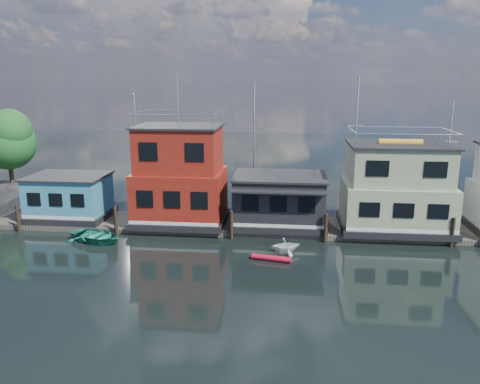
# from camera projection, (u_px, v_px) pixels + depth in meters

# --- Properties ---
(ground) EXTENTS (160.00, 160.00, 0.00)m
(ground) POSITION_uv_depth(u_px,v_px,m) (282.00, 297.00, 26.13)
(ground) COLOR black
(ground) RESTS_ON ground
(dock) EXTENTS (48.00, 5.00, 0.40)m
(dock) POSITION_uv_depth(u_px,v_px,m) (285.00, 227.00, 37.67)
(dock) COLOR #595147
(dock) RESTS_ON ground
(houseboat_blue) EXTENTS (6.40, 4.90, 3.66)m
(houseboat_blue) POSITION_uv_depth(u_px,v_px,m) (69.00, 197.00, 39.02)
(houseboat_blue) COLOR black
(houseboat_blue) RESTS_ON dock
(houseboat_red) EXTENTS (7.40, 5.90, 11.86)m
(houseboat_red) POSITION_uv_depth(u_px,v_px,m) (180.00, 177.00, 37.60)
(houseboat_red) COLOR black
(houseboat_red) RESTS_ON dock
(houseboat_dark) EXTENTS (7.40, 6.10, 4.06)m
(houseboat_dark) POSITION_uv_depth(u_px,v_px,m) (279.00, 200.00, 37.17)
(houseboat_dark) COLOR black
(houseboat_dark) RESTS_ON dock
(houseboat_green) EXTENTS (8.40, 5.90, 7.03)m
(houseboat_green) POSITION_uv_depth(u_px,v_px,m) (396.00, 189.00, 36.01)
(houseboat_green) COLOR black
(houseboat_green) RESTS_ON dock
(pilings) EXTENTS (42.28, 0.28, 2.20)m
(pilings) POSITION_uv_depth(u_px,v_px,m) (280.00, 227.00, 34.79)
(pilings) COLOR #2D2116
(pilings) RESTS_ON ground
(background_masts) EXTENTS (36.40, 0.16, 12.00)m
(background_masts) POSITION_uv_depth(u_px,v_px,m) (340.00, 151.00, 41.70)
(background_masts) COLOR silver
(background_masts) RESTS_ON ground
(dinghy_white) EXTENTS (2.60, 2.42, 1.12)m
(dinghy_white) POSITION_uv_depth(u_px,v_px,m) (285.00, 245.00, 32.52)
(dinghy_white) COLOR white
(dinghy_white) RESTS_ON ground
(red_kayak) EXTENTS (2.69, 0.92, 0.39)m
(red_kayak) POSITION_uv_depth(u_px,v_px,m) (271.00, 258.00, 31.15)
(red_kayak) COLOR #B8132B
(red_kayak) RESTS_ON ground
(dinghy_teal) EXTENTS (5.11, 4.43, 0.89)m
(dinghy_teal) POSITION_uv_depth(u_px,v_px,m) (96.00, 236.00, 34.81)
(dinghy_teal) COLOR #217C65
(dinghy_teal) RESTS_ON ground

